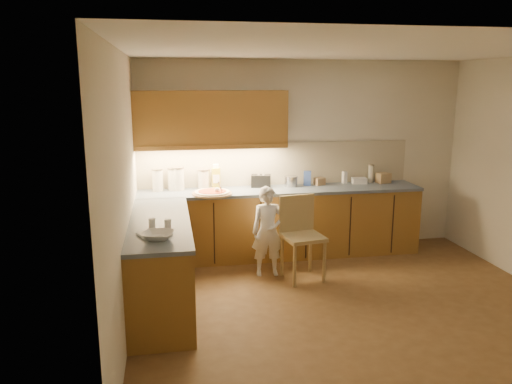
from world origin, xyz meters
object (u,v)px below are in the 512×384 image
(child, at_px, (268,231))
(wooden_chair, at_px, (300,231))
(oil_jug, at_px, (216,178))
(pizza_on_board, at_px, (212,193))
(toaster, at_px, (261,181))

(child, bearing_deg, wooden_chair, -18.99)
(wooden_chair, relative_size, oil_jug, 3.00)
(pizza_on_board, xyz_separation_m, toaster, (0.69, 0.34, 0.06))
(pizza_on_board, distance_m, toaster, 0.77)
(toaster, bearing_deg, child, -82.55)
(child, bearing_deg, pizza_on_board, 143.68)
(wooden_chair, bearing_deg, oil_jug, 124.11)
(oil_jug, xyz_separation_m, toaster, (0.61, 0.00, -0.07))
(child, distance_m, wooden_chair, 0.39)
(pizza_on_board, bearing_deg, toaster, 26.40)
(child, height_order, oil_jug, oil_jug)
(pizza_on_board, height_order, toaster, pizza_on_board)
(child, height_order, wooden_chair, child)
(oil_jug, bearing_deg, toaster, 0.40)
(child, xyz_separation_m, toaster, (0.07, 0.82, 0.46))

